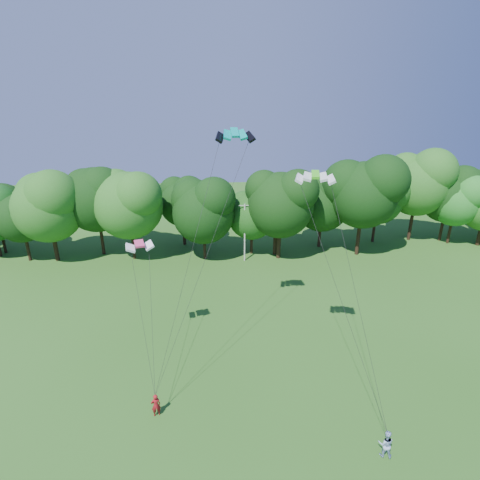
{
  "coord_description": "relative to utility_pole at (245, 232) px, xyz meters",
  "views": [
    {
      "loc": [
        -1.47,
        -12.26,
        19.87
      ],
      "look_at": [
        0.1,
        13.0,
        10.18
      ],
      "focal_mm": 28.0,
      "sensor_mm": 36.0,
      "label": 1
    }
  ],
  "objects": [
    {
      "name": "utility_pole",
      "position": [
        0.0,
        0.0,
        0.0
      ],
      "size": [
        1.52,
        0.19,
        7.6
      ],
      "rotation": [
        0.0,
        0.0,
        -0.04
      ],
      "color": "#B6B6AD",
      "rests_on": "ground"
    },
    {
      "name": "kite_flyer_left",
      "position": [
        -7.71,
        -24.86,
        -3.07
      ],
      "size": [
        0.72,
        0.58,
        1.7
      ],
      "primitive_type": "imported",
      "rotation": [
        0.0,
        0.0,
        3.46
      ],
      "color": "maroon",
      "rests_on": "ground"
    },
    {
      "name": "kite_flyer_right",
      "position": [
        6.16,
        -28.73,
        -3.01
      ],
      "size": [
        1.05,
        0.91,
        1.83
      ],
      "primitive_type": "imported",
      "rotation": [
        0.0,
        0.0,
        2.86
      ],
      "color": "#9EB7DC",
      "rests_on": "ground"
    },
    {
      "name": "kite_teal",
      "position": [
        -2.03,
        -16.98,
        13.61
      ],
      "size": [
        2.75,
        1.38,
        0.65
      ],
      "rotation": [
        0.0,
        0.0,
        0.08
      ],
      "color": "#05998F",
      "rests_on": "ground"
    },
    {
      "name": "kite_green",
      "position": [
        2.71,
        -21.73,
        11.49
      ],
      "size": [
        2.55,
        1.53,
        0.4
      ],
      "rotation": [
        0.0,
        0.0,
        -0.2
      ],
      "color": "#47D620",
      "rests_on": "ground"
    },
    {
      "name": "kite_pink",
      "position": [
        -9.23,
        -18.06,
        5.76
      ],
      "size": [
        2.22,
        1.57,
        0.34
      ],
      "rotation": [
        0.0,
        0.0,
        0.32
      ],
      "color": "#E23F73",
      "rests_on": "ground"
    },
    {
      "name": "tree_back_center",
      "position": [
        4.51,
        0.66,
        4.41
      ],
      "size": [
        9.17,
        9.17,
        13.34
      ],
      "color": "black",
      "rests_on": "ground"
    },
    {
      "name": "tree_back_east",
      "position": [
        29.95,
        4.42,
        2.71
      ],
      "size": [
        7.3,
        7.3,
        10.62
      ],
      "color": "#362915",
      "rests_on": "ground"
    }
  ]
}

